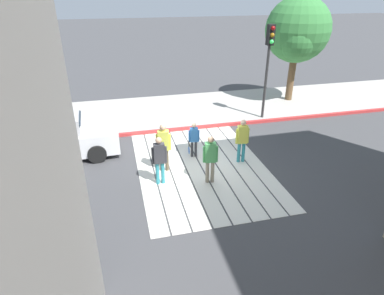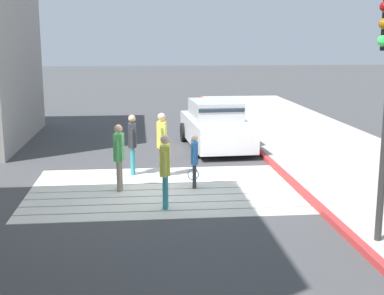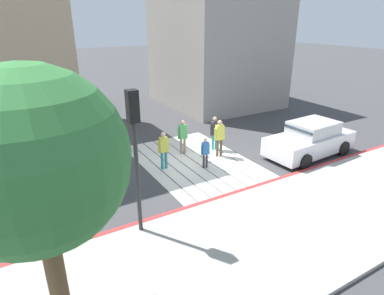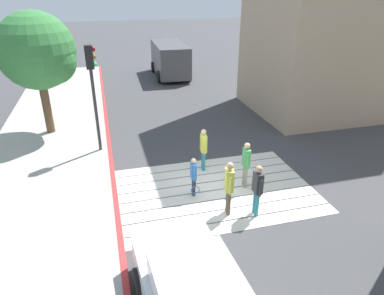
% 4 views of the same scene
% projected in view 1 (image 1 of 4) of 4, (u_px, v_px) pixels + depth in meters
% --- Properties ---
extents(ground_plane, '(120.00, 120.00, 0.00)m').
position_uv_depth(ground_plane, '(201.00, 166.00, 11.25)').
color(ground_plane, '#424244').
extents(crosswalk_stripes, '(6.40, 4.35, 0.01)m').
position_uv_depth(crosswalk_stripes, '(201.00, 166.00, 11.25)').
color(crosswalk_stripes, silver).
rests_on(crosswalk_stripes, ground).
extents(sidewalk_west, '(4.80, 40.00, 0.12)m').
position_uv_depth(sidewalk_west, '(172.00, 111.00, 16.08)').
color(sidewalk_west, '#ADA8A0').
rests_on(sidewalk_west, ground).
extents(curb_painted, '(0.16, 40.00, 0.13)m').
position_uv_depth(curb_painted, '(182.00, 129.00, 14.04)').
color(curb_painted, '#BC3333').
rests_on(curb_painted, ground).
extents(car_parked_near_curb, '(2.16, 4.39, 1.57)m').
position_uv_depth(car_parked_near_curb, '(56.00, 138.00, 11.61)').
color(car_parked_near_curb, white).
rests_on(car_parked_near_curb, ground).
extents(traffic_light_corner, '(0.39, 0.28, 4.24)m').
position_uv_depth(traffic_light_corner, '(269.00, 54.00, 13.83)').
color(traffic_light_corner, '#2D2D2D').
rests_on(traffic_light_corner, ground).
extents(street_tree, '(3.20, 3.20, 5.32)m').
position_uv_depth(street_tree, '(298.00, 32.00, 15.87)').
color(street_tree, brown).
rests_on(street_tree, ground).
extents(pedestrian_adult_lead, '(0.22, 0.48, 1.63)m').
position_uv_depth(pedestrian_adult_lead, '(159.00, 157.00, 9.86)').
color(pedestrian_adult_lead, teal).
rests_on(pedestrian_adult_lead, ground).
extents(pedestrian_adult_trailing, '(0.26, 0.47, 1.62)m').
position_uv_depth(pedestrian_adult_trailing, '(210.00, 156.00, 9.93)').
color(pedestrian_adult_trailing, gray).
rests_on(pedestrian_adult_trailing, ground).
extents(pedestrian_adult_side, '(0.24, 0.47, 1.62)m').
position_uv_depth(pedestrian_adult_side, '(242.00, 138.00, 11.13)').
color(pedestrian_adult_side, teal).
rests_on(pedestrian_adult_side, ground).
extents(pedestrian_teen_behind, '(0.28, 0.49, 1.70)m').
position_uv_depth(pedestrian_teen_behind, '(164.00, 144.00, 10.57)').
color(pedestrian_teen_behind, brown).
rests_on(pedestrian_teen_behind, ground).
extents(pedestrian_child_with_racket, '(0.28, 0.42, 1.33)m').
position_uv_depth(pedestrian_child_with_racket, '(194.00, 138.00, 11.57)').
color(pedestrian_child_with_racket, '#333338').
rests_on(pedestrian_child_with_racket, ground).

